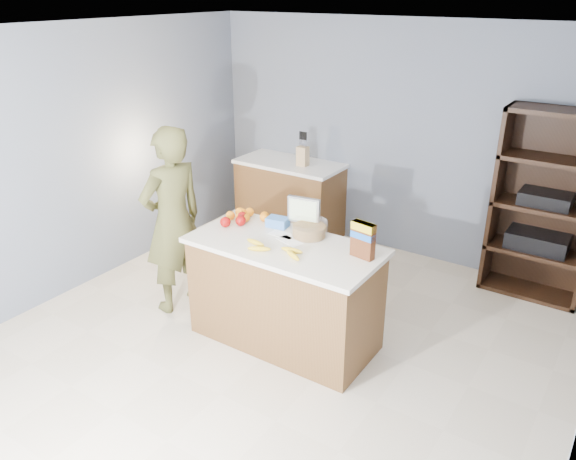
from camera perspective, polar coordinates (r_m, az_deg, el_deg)
The scene contains 15 objects.
floor at distance 4.69m, azimuth -2.42°, elevation -12.72°, with size 4.50×5.00×0.02m, color beige.
walls at distance 3.95m, azimuth -2.83°, elevation 6.99°, with size 4.52×5.02×2.51m.
counter_peninsula at distance 4.67m, azimuth -0.34°, elevation -6.80°, with size 1.56×0.76×0.90m.
back_cabinet at distance 6.69m, azimuth 0.20°, elevation 3.26°, with size 1.24×0.62×0.90m.
shelving_unit at distance 5.76m, azimuth 24.60°, elevation 1.98°, with size 0.90×0.40×1.80m.
person at distance 5.08m, azimuth -11.61°, elevation 0.90°, with size 0.63×0.41×1.71m, color #4C4C26.
knife_block at distance 6.38m, azimuth 1.51°, elevation 7.58°, with size 0.12×0.10×0.31m.
envelopes at distance 4.54m, azimuth -0.23°, elevation -0.78°, with size 0.35×0.21×0.00m.
bananas at distance 4.31m, azimuth -1.37°, elevation -1.95°, with size 0.56×0.21×0.04m.
apples at distance 4.79m, azimuth -5.29°, elevation 1.04°, with size 0.18×0.26×0.09m.
oranges at distance 4.90m, azimuth -4.21°, elevation 1.50°, with size 0.35×0.23×0.08m.
blue_carton at distance 4.74m, azimuth -1.06°, elevation 0.80°, with size 0.18×0.12×0.08m, color blue.
salad_bowl at distance 4.56m, azimuth 2.16°, elevation 0.06°, with size 0.30×0.30×0.13m.
tv at distance 4.64m, azimuth 1.60°, elevation 1.88°, with size 0.28×0.12×0.28m.
cereal_box at distance 4.19m, azimuth 7.64°, elevation -0.75°, with size 0.20×0.10×0.28m.
Camera 1 is at (2.25, -3.04, 2.78)m, focal length 35.00 mm.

